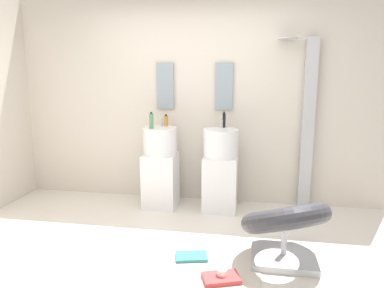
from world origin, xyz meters
The scene contains 15 objects.
ground_plane centered at (0.00, 0.00, -0.02)m, with size 4.80×3.60×0.04m, color silver.
rear_partition centered at (0.00, 1.65, 1.30)m, with size 4.80×0.10×2.60m, color beige.
pedestal_sink_left centered at (-0.37, 1.28, 0.50)m, with size 0.41×0.41×1.09m.
pedestal_sink_right centered at (0.37, 1.28, 0.50)m, with size 0.41×0.41×1.09m.
vanity_mirror_left centered at (-0.37, 1.58, 1.48)m, with size 0.22×0.03×0.57m, color #8C9EA8.
vanity_mirror_right centered at (0.37, 1.58, 1.48)m, with size 0.22×0.03×0.57m, color #8C9EA8.
shower_column centered at (1.37, 1.53, 1.08)m, with size 0.49×0.24×2.05m.
lounge_chair centered at (1.05, 0.15, 0.35)m, with size 1.07×1.07×0.65m.
area_rug centered at (0.31, -0.14, 0.01)m, with size 1.07×0.89×0.01m, color beige.
magazine_red centered at (0.53, -0.28, 0.03)m, with size 0.29×0.19×0.04m, color #B73838.
magazine_teal centered at (0.23, 0.03, 0.02)m, with size 0.28×0.18×0.03m, color teal.
coffee_mug centered at (0.54, -0.26, 0.05)m, with size 0.08×0.08×0.09m, color white.
soap_bottle_amber centered at (-0.32, 1.40, 1.06)m, with size 0.06×0.06×0.15m.
soap_bottle_black centered at (0.39, 1.42, 1.08)m, with size 0.04×0.04×0.19m.
soap_bottle_green centered at (-0.45, 1.18, 1.08)m, with size 0.05×0.05×0.20m.
Camera 1 is at (0.74, -2.88, 1.64)m, focal length 33.48 mm.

